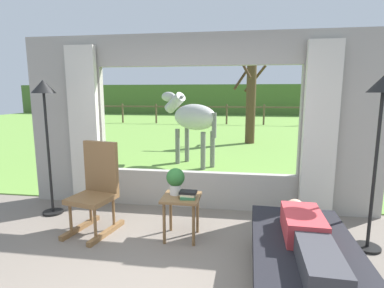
# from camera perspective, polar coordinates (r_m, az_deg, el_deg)

# --- Properties ---
(back_wall_with_window) EXTENTS (5.20, 0.12, 2.55)m
(back_wall_with_window) POSITION_cam_1_polar(r_m,az_deg,el_deg) (4.45, 0.88, 3.51)
(back_wall_with_window) COLOR #9E998E
(back_wall_with_window) RESTS_ON ground_plane
(curtain_panel_left) EXTENTS (0.44, 0.10, 2.40)m
(curtain_panel_left) POSITION_cam_1_polar(r_m,az_deg,el_deg) (4.84, -19.61, 2.86)
(curtain_panel_left) COLOR beige
(curtain_panel_left) RESTS_ON ground_plane
(curtain_panel_right) EXTENTS (0.44, 0.10, 2.40)m
(curtain_panel_right) POSITION_cam_1_polar(r_m,az_deg,el_deg) (4.41, 22.93, 2.06)
(curtain_panel_right) COLOR beige
(curtain_panel_right) RESTS_ON ground_plane
(outdoor_pasture_lawn) EXTENTS (36.00, 21.68, 0.02)m
(outdoor_pasture_lawn) POSITION_cam_1_polar(r_m,az_deg,el_deg) (15.39, 6.31, 3.12)
(outdoor_pasture_lawn) COLOR olive
(outdoor_pasture_lawn) RESTS_ON ground_plane
(distant_hill_ridge) EXTENTS (36.00, 2.00, 2.40)m
(distant_hill_ridge) POSITION_cam_1_polar(r_m,az_deg,el_deg) (25.14, 7.28, 8.29)
(distant_hill_ridge) COLOR #47682E
(distant_hill_ridge) RESTS_ON ground_plane
(recliner_sofa) EXTENTS (0.97, 1.73, 0.42)m
(recliner_sofa) POSITION_cam_1_polar(r_m,az_deg,el_deg) (3.05, 20.36, -20.53)
(recliner_sofa) COLOR black
(recliner_sofa) RESTS_ON ground_plane
(reclining_person) EXTENTS (0.36, 1.43, 0.22)m
(reclining_person) POSITION_cam_1_polar(r_m,az_deg,el_deg) (2.87, 20.93, -15.75)
(reclining_person) COLOR #B23338
(reclining_person) RESTS_ON recliner_sofa
(rocking_chair) EXTENTS (0.60, 0.76, 1.12)m
(rocking_chair) POSITION_cam_1_polar(r_m,az_deg,el_deg) (4.01, -17.51, -7.88)
(rocking_chair) COLOR brown
(rocking_chair) RESTS_ON ground_plane
(side_table) EXTENTS (0.44, 0.44, 0.52)m
(side_table) POSITION_cam_1_polar(r_m,az_deg,el_deg) (3.65, -2.01, -11.20)
(side_table) COLOR brown
(side_table) RESTS_ON ground_plane
(potted_plant) EXTENTS (0.22, 0.22, 0.32)m
(potted_plant) POSITION_cam_1_polar(r_m,az_deg,el_deg) (3.63, -3.11, -6.70)
(potted_plant) COLOR silver
(potted_plant) RESTS_ON side_table
(book_stack) EXTENTS (0.20, 0.17, 0.09)m
(book_stack) POSITION_cam_1_polar(r_m,az_deg,el_deg) (3.53, -0.75, -9.51)
(book_stack) COLOR #337247
(book_stack) RESTS_ON side_table
(floor_lamp_left) EXTENTS (0.32, 0.32, 1.90)m
(floor_lamp_left) POSITION_cam_1_polar(r_m,az_deg,el_deg) (4.63, -25.97, 6.29)
(floor_lamp_left) COLOR black
(floor_lamp_left) RESTS_ON ground_plane
(floor_lamp_right) EXTENTS (0.32, 0.32, 1.90)m
(floor_lamp_right) POSITION_cam_1_polar(r_m,az_deg,el_deg) (3.71, 32.04, 5.33)
(floor_lamp_right) COLOR black
(floor_lamp_right) RESTS_ON ground_plane
(horse) EXTENTS (1.66, 1.36, 1.73)m
(horse) POSITION_cam_1_polar(r_m,az_deg,el_deg) (7.12, 0.01, 5.02)
(horse) COLOR #B2B2AD
(horse) RESTS_ON outdoor_pasture_lawn
(pasture_tree) EXTENTS (1.14, 1.24, 3.16)m
(pasture_tree) POSITION_cam_1_polar(r_m,az_deg,el_deg) (10.51, 10.96, 8.52)
(pasture_tree) COLOR #4C3823
(pasture_tree) RESTS_ON outdoor_pasture_lawn
(pasture_fence_line) EXTENTS (16.10, 0.10, 1.10)m
(pasture_fence_line) POSITION_cam_1_polar(r_m,az_deg,el_deg) (16.82, 6.56, 6.17)
(pasture_fence_line) COLOR brown
(pasture_fence_line) RESTS_ON outdoor_pasture_lawn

